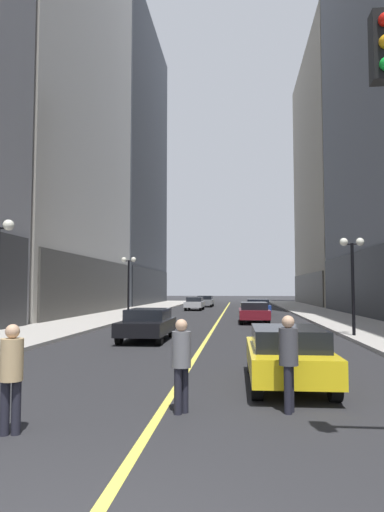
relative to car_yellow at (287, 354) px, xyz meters
name	(u,v)px	position (x,y,z in m)	size (l,w,h in m)	color
ground_plane	(222,315)	(-2.48, 27.77, -0.72)	(200.00, 200.00, 0.00)	#262628
sidewalk_left	(123,314)	(-10.73, 27.77, -0.64)	(4.50, 78.00, 0.15)	#ADA8A0
sidewalk_right	(324,315)	(5.77, 27.77, -0.64)	(4.50, 78.00, 0.15)	#ADA8A0
lane_centre_stripe	(222,315)	(-2.48, 27.77, -0.71)	(0.16, 70.00, 0.01)	#E5D64C
building_left_mid	(16,92)	(-20.45, 27.27, 18.71)	(15.15, 24.00, 38.98)	#A8A399
building_left_far	(106,163)	(-19.70, 52.77, 19.21)	(13.65, 26.00, 40.01)	#4C515B
building_right_far	(355,178)	(14.52, 52.77, 16.33)	(13.20, 26.00, 34.23)	#B7AD99
car_yellow	(287,354)	(0.00, 0.00, 0.00)	(1.76, 4.23, 1.32)	yellow
car_black	(148,323)	(-4.93, 8.77, 0.00)	(1.86, 4.47, 1.32)	black
car_maroon	(254,312)	(-0.14, 19.27, 0.00)	(1.88, 4.65, 1.32)	maroon
car_blue	(258,306)	(0.45, 27.78, 0.00)	(1.95, 4.22, 1.32)	navy
car_silver	(195,303)	(-5.53, 36.36, 0.00)	(1.76, 4.33, 1.32)	#B7B7BC
car_grey	(205,301)	(-5.11, 45.33, 0.00)	(1.97, 4.66, 1.32)	slate
pedestrian_in_tan_trench	(12,370)	(-4.51, -4.00, 0.24)	(0.43, 0.43, 1.65)	black
pedestrian_with_orange_bag	(289,356)	(-0.21, -2.32, 0.28)	(0.44, 0.44, 1.71)	black
pedestrian_in_grey_suit	(181,358)	(-2.10, -2.55, 0.24)	(0.48, 0.48, 1.65)	black
street_lamp_left_far	(129,273)	(-8.88, 21.75, 2.54)	(1.06, 0.36, 4.43)	black
street_lamp_right_mid	(352,264)	(3.92, 10.33, 2.54)	(1.06, 0.36, 4.43)	black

